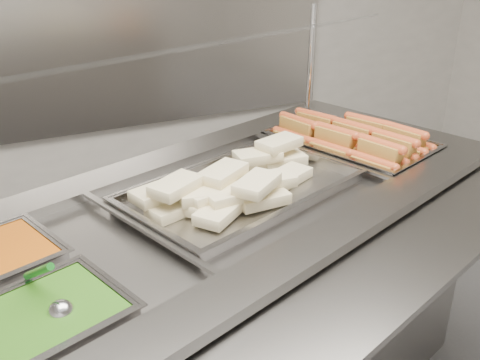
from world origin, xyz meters
name	(u,v)px	position (x,y,z in m)	size (l,w,h in m)	color
back_panel	(109,34)	(0.00, 2.45, 1.20)	(3.00, 0.04, 1.20)	gray
steam_counter	(229,316)	(-0.10, 0.51, 0.49)	(2.26, 1.54, 0.99)	gray
tray_rail	(378,278)	(0.09, -0.03, 0.94)	(1.97, 1.01, 0.06)	gray
sneeze_guard	(175,56)	(-0.17, 0.73, 1.39)	(1.83, 0.90, 0.49)	silver
pan_hotdogs	(350,150)	(0.56, 0.73, 0.95)	(0.55, 0.70, 0.11)	gray
pan_wraps	(242,194)	(-0.03, 0.53, 0.96)	(0.85, 0.66, 0.08)	gray
pan_peas	(45,331)	(-0.72, 0.12, 0.95)	(0.40, 0.36, 0.11)	gray
hotdogs_in_buns	(352,140)	(0.55, 0.71, 1.00)	(0.49, 0.62, 0.13)	#8C5B1D
tortilla_wraps	(235,182)	(-0.06, 0.53, 1.01)	(0.70, 0.45, 0.11)	beige
serving_spoon	(57,305)	(-0.68, 0.13, 1.00)	(0.09, 0.19, 0.15)	#B6B6BB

